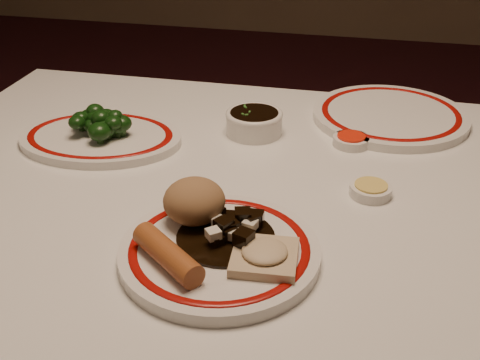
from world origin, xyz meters
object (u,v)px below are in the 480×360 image
broccoli_plate (100,138)px  fried_wonton (265,255)px  main_plate (220,252)px  spring_roll (168,254)px  dining_table (244,241)px  soy_bowl (254,123)px  rice_mound (194,201)px  broccoli_pile (101,122)px  stirfry_heap (230,231)px

broccoli_plate → fried_wonton: bearing=-40.5°
main_plate → spring_roll: spring_roll is taller
dining_table → soy_bowl: size_ratio=11.70×
dining_table → fried_wonton: size_ratio=14.00×
main_plate → rice_mound: 0.08m
main_plate → broccoli_pile: size_ratio=2.97×
stirfry_heap → soy_bowl: stirfry_heap is taller
main_plate → broccoli_pile: broccoli_pile is taller
spring_roll → soy_bowl: bearing=36.8°
stirfry_heap → fried_wonton: bearing=-37.5°
spring_roll → soy_bowl: (0.02, 0.43, -0.01)m
spring_roll → stirfry_heap: bearing=0.6°
main_plate → rice_mound: bearing=132.2°
spring_roll → soy_bowl: 0.43m
stirfry_heap → broccoli_pile: bearing=138.6°
spring_roll → soy_bowl: size_ratio=1.13×
spring_roll → dining_table: bearing=27.3°
rice_mound → soy_bowl: (0.02, 0.33, -0.03)m
stirfry_heap → broccoli_pile: 0.39m
fried_wonton → broccoli_pile: bearing=139.2°
rice_mound → broccoli_plate: (-0.24, 0.23, -0.04)m
broccoli_plate → spring_roll: bearing=-54.3°
stirfry_heap → broccoli_plate: stirfry_heap is taller
dining_table → stirfry_heap: size_ratio=9.26×
rice_mound → broccoli_pile: 0.33m
broccoli_plate → soy_bowl: size_ratio=3.00×
main_plate → fried_wonton: size_ratio=3.99×
rice_mound → broccoli_pile: rice_mound is taller
spring_roll → broccoli_plate: (-0.24, 0.33, -0.02)m
broccoli_plate → broccoli_pile: bearing=-6.0°
dining_table → stirfry_heap: bearing=-85.2°
main_plate → broccoli_plate: bearing=135.7°
rice_mound → main_plate: bearing=-47.8°
rice_mound → stirfry_heap: bearing=-27.4°
stirfry_heap → broccoli_plate: (-0.30, 0.26, -0.02)m
dining_table → fried_wonton: fried_wonton is taller
dining_table → broccoli_pile: 0.33m
soy_bowl → rice_mound: bearing=-92.7°
soy_bowl → broccoli_plate: bearing=-159.5°
dining_table → stirfry_heap: stirfry_heap is taller
main_plate → rice_mound: size_ratio=4.04×
main_plate → broccoli_plate: 0.41m
broccoli_pile → rice_mound: bearing=-44.0°
fried_wonton → stirfry_heap: 0.07m
rice_mound → broccoli_plate: size_ratio=0.27×
rice_mound → broccoli_plate: 0.34m
broccoli_plate → broccoli_pile: broccoli_pile is taller
spring_roll → broccoli_plate: spring_roll is taller
stirfry_heap → soy_bowl: bearing=96.4°
spring_roll → fried_wonton: (0.11, 0.03, -0.01)m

